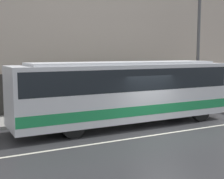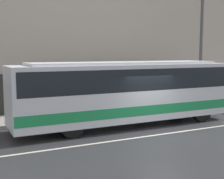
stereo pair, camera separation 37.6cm
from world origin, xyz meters
name	(u,v)px [view 1 (the left image)]	position (x,y,z in m)	size (l,w,h in m)	color
ground_plane	(163,134)	(0.00, 0.00, 0.00)	(60.00, 60.00, 0.00)	#2D2D30
sidewalk	(107,112)	(0.00, 5.40, 0.08)	(60.00, 2.81, 0.16)	gray
building_facade	(96,35)	(0.00, 6.95, 4.62)	(60.00, 0.35, 9.59)	#B7A899
lane_stripe	(163,134)	(0.00, 0.00, 0.00)	(54.00, 0.14, 0.01)	beige
transit_bus	(125,90)	(-0.59, 2.27, 1.75)	(11.04, 2.50, 3.11)	silver
utility_pole_near	(198,52)	(6.26, 4.66, 3.63)	(0.20, 0.20, 6.94)	#4C4C4F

